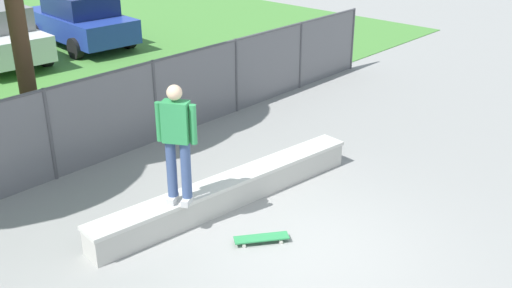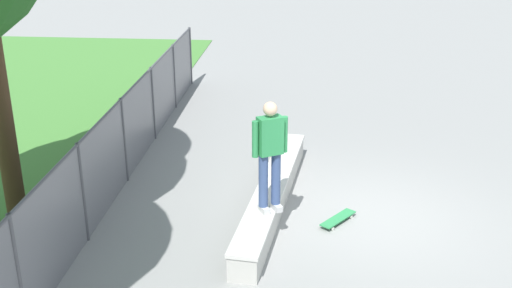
{
  "view_description": "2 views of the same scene",
  "coord_description": "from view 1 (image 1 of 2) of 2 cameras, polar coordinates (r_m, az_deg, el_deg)",
  "views": [
    {
      "loc": [
        -5.71,
        -4.34,
        4.83
      ],
      "look_at": [
        0.56,
        1.39,
        1.08
      ],
      "focal_mm": 41.95,
      "sensor_mm": 36.0,
      "label": 1
    },
    {
      "loc": [
        -9.68,
        1.15,
        5.13
      ],
      "look_at": [
        0.1,
        2.0,
        1.26
      ],
      "focal_mm": 43.92,
      "sensor_mm": 36.0,
      "label": 2
    }
  ],
  "objects": [
    {
      "name": "car_blue",
      "position": [
        19.84,
        -16.42,
        11.31
      ],
      "size": [
        2.26,
        4.32,
        1.66
      ],
      "color": "#233D9E",
      "rests_on": "ground"
    },
    {
      "name": "ground_plane",
      "position": [
        8.65,
        4.39,
        -10.19
      ],
      "size": [
        80.0,
        80.0,
        0.0
      ],
      "primitive_type": "plane",
      "color": "gray"
    },
    {
      "name": "concrete_ledge",
      "position": [
        9.69,
        -2.55,
        -4.49
      ],
      "size": [
        5.0,
        1.05,
        0.46
      ],
      "color": "#B7B5AD",
      "rests_on": "ground"
    },
    {
      "name": "chainlink_fence",
      "position": [
        11.33,
        -14.11,
        2.87
      ],
      "size": [
        16.09,
        0.07,
        1.67
      ],
      "color": "#4C4C51",
      "rests_on": "ground"
    },
    {
      "name": "skateboarder",
      "position": [
        8.52,
        -7.54,
        0.42
      ],
      "size": [
        0.41,
        0.53,
        1.82
      ],
      "color": "beige",
      "rests_on": "concrete_ledge"
    },
    {
      "name": "skateboard",
      "position": [
        8.78,
        0.52,
        -8.96
      ],
      "size": [
        0.76,
        0.64,
        0.09
      ],
      "color": "#2D8C4C",
      "rests_on": "ground"
    }
  ]
}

